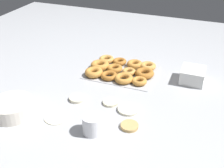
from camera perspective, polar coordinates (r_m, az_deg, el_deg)
The scene contains 10 objects.
ground_plane at distance 1.48m, azimuth -0.57°, elevation -3.07°, with size 3.00×3.00×0.00m, color #B2B5BA.
pancake_0 at distance 1.38m, azimuth -11.24°, elevation -6.62°, with size 0.12×0.12×0.01m, color beige.
pancake_1 at distance 1.40m, azimuth 3.38°, elevation -5.12°, with size 0.11×0.11×0.01m, color silver.
pancake_2 at distance 1.45m, azimuth -0.31°, elevation -3.75°, with size 0.08×0.08×0.01m, color beige.
pancake_3 at distance 1.30m, azimuth 3.58°, elevation -8.51°, with size 0.08×0.08×0.02m, color tan.
pancake_4 at distance 1.49m, azimuth -7.05°, elevation -2.91°, with size 0.08×0.08×0.02m, color beige.
donut_tray at distance 1.72m, azimuth 1.74°, elevation 2.88°, with size 0.41×0.32×0.04m.
batter_bowl at distance 1.44m, azimuth -19.56°, elevation -4.57°, with size 0.21×0.21×0.07m.
container_stack at distance 1.69m, azimuth 16.06°, elevation 1.71°, with size 0.13×0.15×0.08m.
paper_cup at distance 1.25m, azimuth -4.02°, elevation -8.21°, with size 0.09×0.09×0.09m.
Camera 1 is at (-0.46, 1.14, 0.83)m, focal length 45.00 mm.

